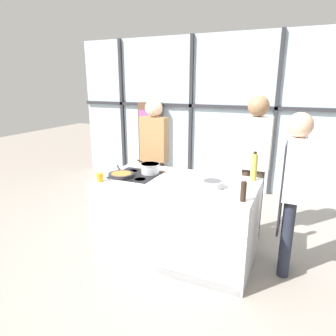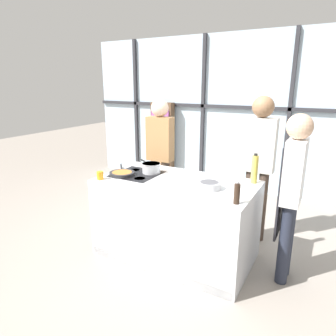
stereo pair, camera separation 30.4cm
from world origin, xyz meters
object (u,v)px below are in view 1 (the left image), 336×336
(mixing_bowl, at_px, (212,184))
(saucepan, at_px, (150,168))
(chef, at_px, (292,184))
(white_plate, at_px, (212,180))
(pepper_grinder, at_px, (243,191))
(oil_bottle, at_px, (254,167))
(frying_pan, at_px, (121,174))
(spectator_center_left, at_px, (255,155))
(juice_glass_near, at_px, (100,177))
(spectator_far_left, at_px, (154,150))

(mixing_bowl, bearing_deg, saucepan, 167.12)
(chef, bearing_deg, mixing_bowl, 105.44)
(white_plate, bearing_deg, pepper_grinder, -47.74)
(oil_bottle, bearing_deg, white_plate, -156.21)
(frying_pan, height_order, pepper_grinder, pepper_grinder)
(saucepan, relative_size, white_plate, 1.69)
(chef, relative_size, pepper_grinder, 7.76)
(saucepan, relative_size, pepper_grinder, 1.74)
(white_plate, relative_size, pepper_grinder, 1.03)
(spectator_center_left, relative_size, oil_bottle, 5.56)
(frying_pan, bearing_deg, oil_bottle, 18.24)
(mixing_bowl, distance_m, oil_bottle, 0.55)
(spectator_center_left, height_order, saucepan, spectator_center_left)
(frying_pan, distance_m, juice_glass_near, 0.28)
(frying_pan, xyz_separation_m, pepper_grinder, (1.43, -0.19, 0.08))
(chef, relative_size, spectator_center_left, 0.93)
(spectator_far_left, xyz_separation_m, saucepan, (0.30, -0.70, -0.05))
(chef, bearing_deg, pepper_grinder, 138.91)
(spectator_far_left, height_order, saucepan, spectator_far_left)
(spectator_far_left, relative_size, white_plate, 7.75)
(chef, height_order, white_plate, chef)
(chef, relative_size, frying_pan, 3.75)
(spectator_center_left, height_order, frying_pan, spectator_center_left)
(spectator_far_left, xyz_separation_m, oil_bottle, (1.47, -0.48, 0.04))
(frying_pan, xyz_separation_m, mixing_bowl, (1.07, 0.06, 0.02))
(saucepan, bearing_deg, chef, 0.77)
(saucepan, bearing_deg, spectator_far_left, 112.75)
(spectator_far_left, height_order, white_plate, spectator_far_left)
(oil_bottle, bearing_deg, juice_glass_near, -154.76)
(white_plate, bearing_deg, saucepan, -177.04)
(spectator_center_left, bearing_deg, frying_pan, 34.97)
(spectator_center_left, xyz_separation_m, saucepan, (-1.10, -0.70, -0.11))
(frying_pan, height_order, mixing_bowl, mixing_bowl)
(chef, xyz_separation_m, mixing_bowl, (-0.76, -0.21, -0.04))
(chef, xyz_separation_m, juice_glass_near, (-1.94, -0.52, -0.03))
(spectator_far_left, height_order, pepper_grinder, spectator_far_left)
(frying_pan, distance_m, pepper_grinder, 1.45)
(oil_bottle, bearing_deg, spectator_far_left, 161.89)
(white_plate, relative_size, mixing_bowl, 0.96)
(chef, distance_m, spectator_center_left, 0.84)
(spectator_center_left, relative_size, pepper_grinder, 8.31)
(spectator_center_left, height_order, pepper_grinder, spectator_center_left)
(white_plate, xyz_separation_m, pepper_grinder, (0.43, -0.47, 0.09))
(saucepan, xyz_separation_m, white_plate, (0.75, 0.04, -0.06))
(mixing_bowl, bearing_deg, spectator_far_left, 141.40)
(spectator_far_left, bearing_deg, saucepan, 112.75)
(pepper_grinder, height_order, juice_glass_near, pepper_grinder)
(spectator_center_left, bearing_deg, saucepan, 32.53)
(white_plate, bearing_deg, mixing_bowl, -72.41)
(saucepan, height_order, mixing_bowl, saucepan)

